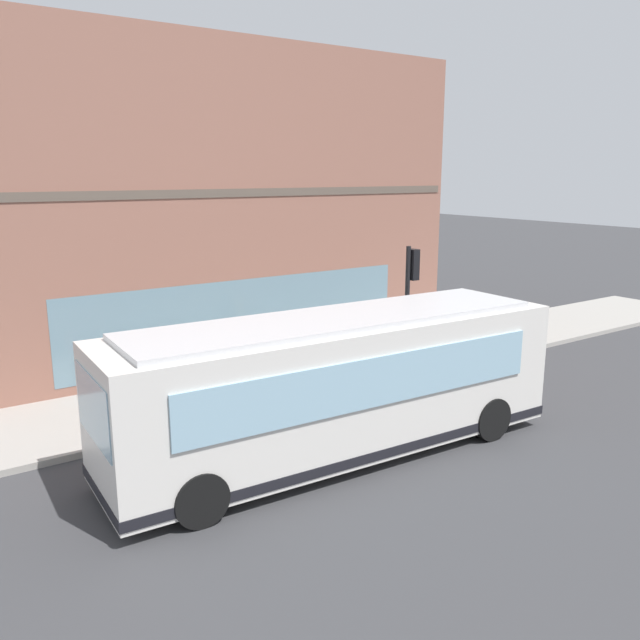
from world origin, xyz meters
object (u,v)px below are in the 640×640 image
at_px(traffic_light_near_corner, 411,284).
at_px(fire_hydrant, 254,377).
at_px(pedestrian_by_light_pole, 102,373).
at_px(city_bus_nearside, 338,386).
at_px(pedestrian_near_hydrant, 345,351).

bearing_deg(traffic_light_near_corner, fire_hydrant, 77.78).
bearing_deg(fire_hydrant, pedestrian_by_light_pole, 77.17).
bearing_deg(city_bus_nearside, traffic_light_near_corner, -56.26).
bearing_deg(fire_hydrant, traffic_light_near_corner, -102.22).
bearing_deg(fire_hydrant, city_bus_nearside, 174.80).
xyz_separation_m(fire_hydrant, pedestrian_by_light_pole, (0.87, 3.81, 0.56)).
bearing_deg(pedestrian_by_light_pole, city_bus_nearside, -147.37).
bearing_deg(city_bus_nearside, pedestrian_near_hydrant, -38.65).
xyz_separation_m(city_bus_nearside, fire_hydrant, (4.45, -0.41, -1.04)).
height_order(fire_hydrant, pedestrian_near_hydrant, pedestrian_near_hydrant).
distance_m(city_bus_nearside, fire_hydrant, 4.59).
distance_m(fire_hydrant, pedestrian_by_light_pole, 3.95).
bearing_deg(pedestrian_near_hydrant, pedestrian_by_light_pole, 74.29).
relative_size(city_bus_nearside, fire_hydrant, 13.70).
distance_m(traffic_light_near_corner, pedestrian_near_hydrant, 2.84).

